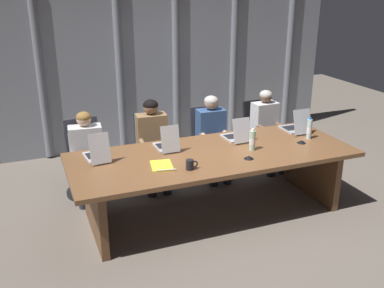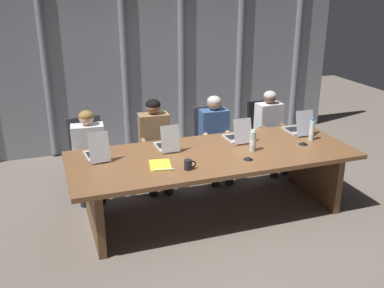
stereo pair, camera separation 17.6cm
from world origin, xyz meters
TOP-DOWN VIEW (x-y plane):
  - ground_plane at (0.00, 0.00)m, footprint 12.66×12.66m
  - conference_table at (0.00, 0.00)m, footprint 3.24×1.24m
  - curtain_backdrop at (-0.00, 2.55)m, footprint 6.33×0.17m
  - laptop_left_end at (-1.26, 0.28)m, footprint 0.25×0.44m
  - laptop_left_mid at (-0.45, 0.30)m, footprint 0.22×0.39m
  - laptop_center at (0.44, 0.30)m, footprint 0.24×0.40m
  - laptop_right_mid at (1.30, 0.31)m, footprint 0.25×0.43m
  - office_chair_left_end at (-1.27, 1.10)m, footprint 0.60×0.60m
  - office_chair_left_mid at (-0.40, 1.10)m, footprint 0.60×0.61m
  - office_chair_center at (0.43, 1.10)m, footprint 0.60×0.60m
  - office_chair_right_mid at (1.28, 1.10)m, footprint 0.60×0.60m
  - person_left_end at (-1.28, 0.94)m, footprint 0.45×0.57m
  - person_left_mid at (-0.43, 0.95)m, footprint 0.42×0.56m
  - person_center at (0.42, 0.94)m, footprint 0.40×0.56m
  - person_right_mid at (1.27, 0.94)m, footprint 0.38×0.56m
  - water_bottle_primary at (1.30, 0.01)m, footprint 0.06×0.06m
  - water_bottle_secondary at (0.45, -0.08)m, footprint 0.07×0.07m
  - coffee_mug_near at (-0.41, -0.34)m, footprint 0.13×0.08m
  - conference_mic_left_side at (1.12, -0.09)m, footprint 0.11×0.11m
  - conference_mic_middle at (0.29, -0.30)m, footprint 0.11×0.11m
  - spiral_notepad at (-0.66, -0.16)m, footprint 0.27×0.34m

SIDE VIEW (x-z plane):
  - ground_plane at x=0.00m, z-range 0.00..0.00m
  - office_chair_left_mid at x=-0.40m, z-range -0.12..0.80m
  - office_chair_center at x=0.43m, z-range -0.12..0.81m
  - office_chair_right_mid at x=1.28m, z-range -0.12..0.81m
  - office_chair_left_end at x=-1.27m, z-range -0.12..0.82m
  - conference_table at x=0.00m, z-range 0.22..0.97m
  - person_left_end at x=-1.28m, z-range 0.07..1.17m
  - person_right_mid at x=1.27m, z-range 0.07..1.21m
  - person_center at x=0.42m, z-range 0.07..1.21m
  - person_left_mid at x=-0.43m, z-range 0.08..1.24m
  - spiral_notepad at x=-0.66m, z-range 0.75..0.78m
  - conference_mic_left_side at x=1.12m, z-range 0.76..0.79m
  - conference_mic_middle at x=0.29m, z-range 0.76..0.79m
  - coffee_mug_near at x=-0.41m, z-range 0.76..0.86m
  - laptop_center at x=0.44m, z-range 0.66..0.97m
  - laptop_left_mid at x=-0.45m, z-range 0.66..0.98m
  - laptop_right_mid at x=1.30m, z-range 0.65..0.98m
  - laptop_left_end at x=-1.26m, z-range 0.65..0.99m
  - water_bottle_secondary at x=0.45m, z-range 0.74..1.00m
  - water_bottle_primary at x=1.30m, z-range 0.74..1.01m
  - curtain_backdrop at x=0.00m, z-range 0.00..2.69m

